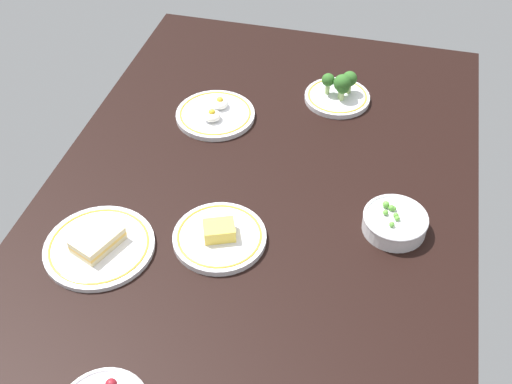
% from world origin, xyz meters
% --- Properties ---
extents(dining_table, '(1.50, 0.97, 0.04)m').
position_xyz_m(dining_table, '(0.00, 0.00, 0.02)').
color(dining_table, black).
rests_on(dining_table, ground).
extents(plate_eggs, '(0.20, 0.20, 0.05)m').
position_xyz_m(plate_eggs, '(-0.26, -0.17, 0.05)').
color(plate_eggs, silver).
rests_on(plate_eggs, dining_table).
extents(plate_cheese, '(0.20, 0.20, 0.04)m').
position_xyz_m(plate_cheese, '(0.14, -0.04, 0.05)').
color(plate_cheese, silver).
rests_on(plate_cheese, dining_table).
extents(plate_sandwich, '(0.23, 0.23, 0.04)m').
position_xyz_m(plate_sandwich, '(0.22, -0.28, 0.05)').
color(plate_sandwich, silver).
rests_on(plate_sandwich, dining_table).
extents(plate_broccoli, '(0.17, 0.17, 0.08)m').
position_xyz_m(plate_broccoli, '(-0.42, 0.12, 0.06)').
color(plate_broccoli, silver).
rests_on(plate_broccoli, dining_table).
extents(bowl_peas, '(0.14, 0.14, 0.05)m').
position_xyz_m(bowl_peas, '(0.02, 0.31, 0.06)').
color(bowl_peas, silver).
rests_on(bowl_peas, dining_table).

